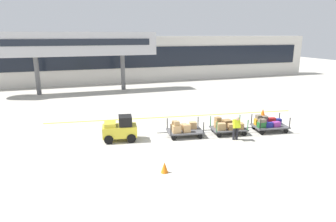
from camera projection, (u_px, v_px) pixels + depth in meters
ground_plane at (169, 151)px, 16.75m from camera, size 120.00×120.00×0.00m
apron_lead_line at (176, 117)px, 23.71m from camera, size 20.17×2.82×0.01m
terminal_building at (108, 60)px, 39.79m from camera, size 62.76×2.51×6.22m
jet_bridge at (63, 45)px, 32.05m from camera, size 19.25×3.00×6.74m
baggage_tug at (120, 129)px, 18.25m from camera, size 2.24×1.49×1.58m
baggage_cart_lead at (183, 129)px, 19.01m from camera, size 3.07×1.71×1.16m
baggage_cart_middle at (228, 126)px, 19.54m from camera, size 3.07×1.71×1.11m
baggage_cart_tail at (268, 124)px, 20.07m from camera, size 3.07×1.71×1.10m
baggage_handler at (236, 127)px, 18.28m from camera, size 0.46×0.48×1.56m
safety_cone_near at (164, 167)px, 14.08m from camera, size 0.36×0.36×0.55m
safety_cone_far at (263, 112)px, 24.03m from camera, size 0.36×0.36×0.55m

